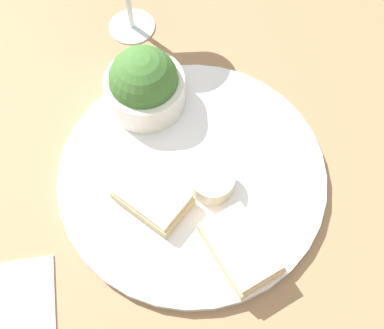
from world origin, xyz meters
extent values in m
plane|color=#93704C|center=(0.00, 0.00, 0.00)|extent=(4.00, 4.00, 0.00)
cylinder|color=white|center=(0.00, 0.00, 0.01)|extent=(0.33, 0.33, 0.01)
cylinder|color=silver|center=(0.12, 0.02, 0.04)|extent=(0.10, 0.10, 0.05)
sphere|color=#3D6B2D|center=(0.12, 0.02, 0.06)|extent=(0.09, 0.09, 0.09)
cylinder|color=beige|center=(-0.03, -0.02, 0.03)|extent=(0.05, 0.05, 0.03)
cylinder|color=tan|center=(-0.03, -0.02, 0.04)|extent=(0.04, 0.04, 0.01)
cube|color=#D1B27F|center=(-0.11, -0.02, 0.02)|extent=(0.10, 0.07, 0.02)
cube|color=beige|center=(-0.11, -0.02, 0.04)|extent=(0.10, 0.07, 0.01)
cube|color=#D1B27F|center=(-0.02, 0.06, 0.02)|extent=(0.10, 0.09, 0.02)
cube|color=beige|center=(-0.02, 0.06, 0.04)|extent=(0.10, 0.09, 0.01)
cylinder|color=silver|center=(0.26, 0.00, 0.00)|extent=(0.07, 0.07, 0.01)
cylinder|color=silver|center=(0.26, 0.00, 0.05)|extent=(0.01, 0.01, 0.08)
cube|color=beige|center=(-0.09, 0.25, 0.00)|extent=(0.15, 0.14, 0.01)
camera|label=1|loc=(-0.24, 0.09, 0.55)|focal=45.00mm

